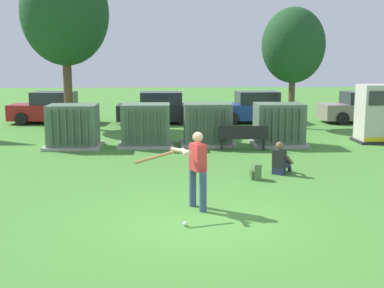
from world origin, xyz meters
TOP-DOWN VIEW (x-y plane):
  - ground_plane at (0.00, 0.00)m, footprint 96.00×96.00m
  - transformer_west at (-4.22, 8.78)m, footprint 2.10×1.70m
  - transformer_mid_west at (-1.51, 8.97)m, footprint 2.10×1.70m
  - transformer_mid_east at (0.85, 9.15)m, footprint 2.10×1.70m
  - transformer_east at (3.60, 8.96)m, footprint 2.10×1.70m
  - generator_enclosure at (7.64, 9.49)m, footprint 1.60×1.40m
  - park_bench at (2.06, 7.92)m, footprint 1.83×0.59m
  - batter at (-0.05, 0.71)m, footprint 1.55×0.95m
  - sports_ball at (-0.32, -0.43)m, footprint 0.09×0.09m
  - seated_spectator at (2.61, 4.09)m, footprint 0.70×0.77m
  - backpack at (1.78, 3.42)m, footprint 0.29×0.34m
  - tree_left at (-5.48, 14.41)m, footprint 4.11×4.11m
  - tree_center_left at (5.26, 13.85)m, footprint 2.98×2.98m
  - parked_car_leftmost at (-6.67, 16.17)m, footprint 4.30×2.12m
  - parked_car_left_of_center at (-1.14, 15.80)m, footprint 4.22×1.96m
  - parked_car_right_of_center at (3.85, 15.95)m, footprint 4.31×2.15m
  - parked_car_rightmost at (9.43, 15.72)m, footprint 4.28×2.07m

SIDE VIEW (x-z plane):
  - ground_plane at x=0.00m, z-range 0.00..0.00m
  - sports_ball at x=-0.32m, z-range 0.00..0.09m
  - backpack at x=1.78m, z-range -0.01..0.43m
  - seated_spectator at x=2.61m, z-range -0.11..0.86m
  - park_bench at x=2.06m, z-range 0.08..0.99m
  - parked_car_leftmost at x=-6.67m, z-range -0.06..1.56m
  - parked_car_left_of_center at x=-1.14m, z-range -0.06..1.56m
  - parked_car_right_of_center at x=3.85m, z-range -0.06..1.56m
  - parked_car_rightmost at x=9.43m, z-range -0.06..1.56m
  - transformer_west at x=-4.22m, z-range -0.02..1.60m
  - transformer_mid_west at x=-1.51m, z-range -0.02..1.60m
  - transformer_mid_east at x=0.85m, z-range -0.02..1.60m
  - transformer_east at x=3.60m, z-range -0.02..1.60m
  - batter at x=-0.05m, z-range 0.11..1.85m
  - generator_enclosure at x=7.64m, z-range -0.01..2.29m
  - tree_center_left at x=5.26m, z-range 1.06..6.76m
  - tree_left at x=-5.48m, z-range 1.46..9.32m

